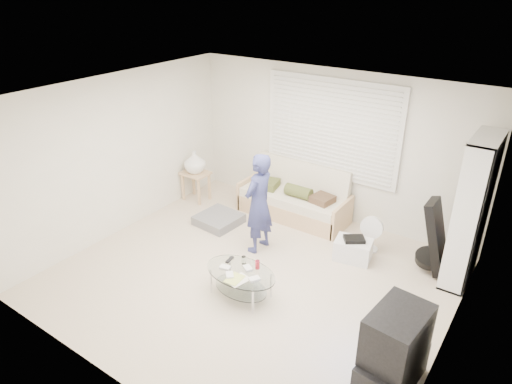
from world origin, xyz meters
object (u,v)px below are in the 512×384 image
Objects in this scene: bookshelf at (471,212)px; coffee_table at (241,276)px; tv_unit at (394,350)px; futon_sofa at (294,200)px.

coffee_table is (-2.21, -2.01, -0.72)m from bookshelf.
tv_unit is at bearing -7.73° from coffee_table.
tv_unit reaches higher than coffee_table.
futon_sofa is 2.06× the size of tv_unit.
tv_unit is at bearing -93.12° from bookshelf.
futon_sofa is at bearing 135.74° from tv_unit.
futon_sofa reaches higher than tv_unit.
tv_unit is at bearing -44.26° from futon_sofa.
tv_unit is (2.62, -2.55, 0.14)m from futon_sofa.
bookshelf is 2.03× the size of coffee_table.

